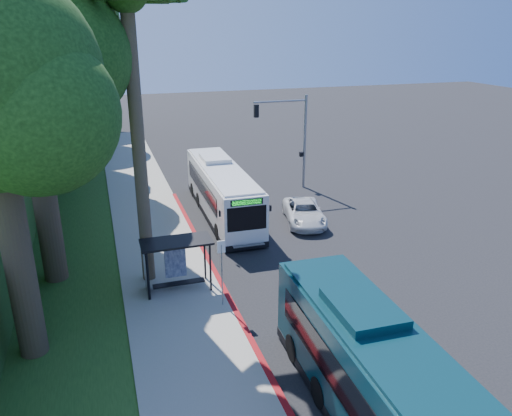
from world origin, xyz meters
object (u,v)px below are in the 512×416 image
object	(u,v)px
bus_shelter	(171,255)
teal_bus	(391,396)
white_bus	(222,190)
pickup	(304,212)

from	to	relation	value
bus_shelter	teal_bus	distance (m)	12.03
white_bus	bus_shelter	bearing A→B (deg)	-116.34
bus_shelter	teal_bus	bearing A→B (deg)	-67.92
white_bus	pickup	distance (m)	5.51
teal_bus	pickup	size ratio (longest dim) A/B	2.58
bus_shelter	white_bus	xyz separation A→B (m)	(4.66, 8.96, -0.09)
bus_shelter	pickup	size ratio (longest dim) A/B	0.66
teal_bus	pickup	bearing A→B (deg)	76.21
pickup	bus_shelter	bearing A→B (deg)	-133.88
bus_shelter	pickup	distance (m)	11.06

